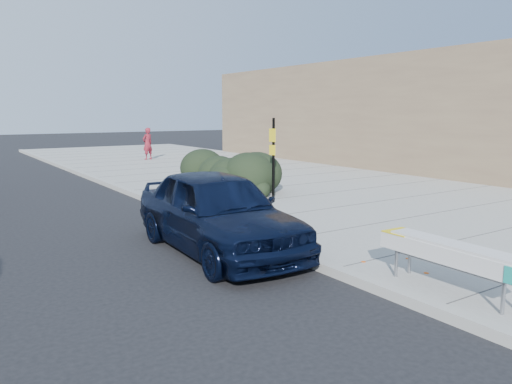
% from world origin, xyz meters
% --- Properties ---
extents(ground, '(120.00, 120.00, 0.00)m').
position_xyz_m(ground, '(0.00, 0.00, 0.00)').
color(ground, black).
rests_on(ground, ground).
extents(sidewalk_near, '(11.20, 50.00, 0.15)m').
position_xyz_m(sidewalk_near, '(5.60, 5.00, 0.07)').
color(sidewalk_near, gray).
rests_on(sidewalk_near, ground).
extents(curb_near, '(0.22, 50.00, 0.17)m').
position_xyz_m(curb_near, '(0.00, 5.00, 0.08)').
color(curb_near, '#9E9E99').
rests_on(curb_near, ground).
extents(bench, '(0.53, 2.35, 0.70)m').
position_xyz_m(bench, '(0.60, -3.72, 0.71)').
color(bench, gray).
rests_on(bench, sidewalk_near).
extents(bike_rack, '(0.13, 0.59, 0.86)m').
position_xyz_m(bike_rack, '(0.60, 3.50, 0.67)').
color(bike_rack, black).
rests_on(bike_rack, sidewalk_near).
extents(sign_post, '(0.10, 0.28, 2.41)m').
position_xyz_m(sign_post, '(3.04, 4.11, 1.52)').
color(sign_post, black).
rests_on(sign_post, sidewalk_near).
extents(hedge, '(3.14, 4.43, 1.50)m').
position_xyz_m(hedge, '(2.65, 6.42, 0.90)').
color(hedge, black).
rests_on(hedge, sidewalk_near).
extents(sedan_navy, '(2.15, 4.85, 1.62)m').
position_xyz_m(sedan_navy, '(-0.92, 0.44, 0.81)').
color(sedan_navy, black).
rests_on(sedan_navy, ground).
extents(pedestrian, '(0.74, 0.61, 1.74)m').
position_xyz_m(pedestrian, '(4.62, 18.10, 1.02)').
color(pedestrian, maroon).
rests_on(pedestrian, sidewalk_near).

